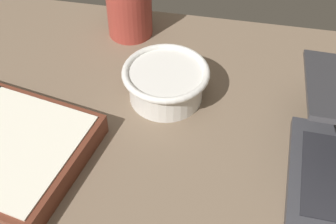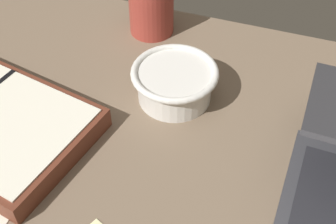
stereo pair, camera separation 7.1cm
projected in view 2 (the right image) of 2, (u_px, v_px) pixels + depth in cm
name	position (u px, v px, depth cm)	size (l,w,h in cm)	color
desk_top	(153.00, 217.00, 67.84)	(140.00, 100.00, 2.00)	#75604C
bowl	(175.00, 82.00, 81.38)	(15.22, 15.22, 6.37)	silver
pen_cup	(152.00, 8.00, 94.13)	(9.03, 9.03, 16.33)	#9E382D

